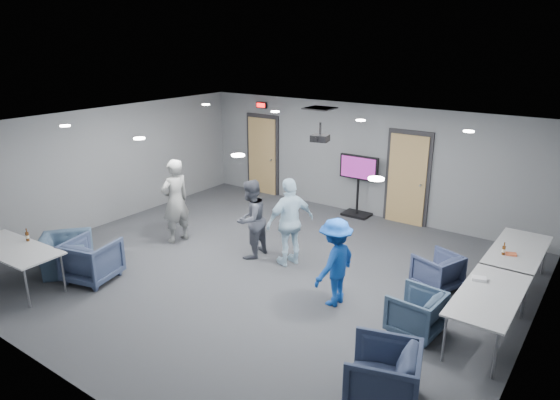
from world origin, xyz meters
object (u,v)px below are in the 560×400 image
Objects in this scene: person_d at (335,262)px; person_b at (251,219)px; table_front_left at (13,250)px; projector at (320,138)px; chair_right_c at (383,376)px; chair_right_a at (437,271)px; chair_front_a at (92,260)px; person_a at (175,201)px; tv_stand at (358,182)px; table_right_b at (490,296)px; bottle_front at (27,236)px; person_c at (290,222)px; bottle_right at (504,250)px; chair_front_b at (65,254)px; table_right_a at (518,251)px; chair_right_b at (416,312)px.

person_b is at bearing -102.27° from person_d.
table_front_left is 5.77m from projector.
chair_right_c is at bearing 56.13° from person_b.
person_d reaches higher than chair_right_a.
chair_front_a is at bearing -143.66° from projector.
table_front_left is at bearing -5.95° from person_a.
person_a is 1.19× the size of tv_stand.
person_a is 0.93× the size of table_right_b.
person_b is 4.03m from bottle_front.
person_c is at bearing 42.97° from bottle_front.
projector reaches higher than table_front_left.
table_right_b is (0.65, 2.13, 0.31)m from chair_right_c.
person_b is 7.10× the size of bottle_right.
table_right_b is at bearing 65.11° from chair_right_a.
chair_front_b is 0.51× the size of table_right_a.
projector is (-2.58, 1.46, 2.08)m from chair_right_b.
bottle_right reaches higher than table_right_a.
chair_front_a is at bearing 32.25° from bottle_front.
tv_stand is 4.12× the size of projector.
table_front_left is 8.36m from bottle_right.
table_right_a is 4.32m from tv_stand.
projector is at bearing 73.66° from table_right_b.
chair_right_b is 3.62m from projector.
bottle_front is (-6.31, -2.34, 0.49)m from chair_right_b.
table_front_left is at bearing 113.41° from table_right_b.
bottle_right is (6.85, 3.74, 0.49)m from chair_front_b.
person_a reaches higher than chair_right_c.
chair_right_c is 3.58× the size of bottle_front.
projector is at bearing -114.81° from chair_right_b.
bottle_right is 0.15× the size of tv_stand.
person_b reaches higher than chair_right_b.
projector is at bearing -154.92° from chair_right_c.
chair_front_b is at bearing 70.76° from bottle_front.
table_front_left reaches higher than chair_right_a.
person_b is 4.24m from table_front_left.
tv_stand is at bearing 87.41° from projector.
person_d is 2.48m from projector.
projector reaches higher than person_c.
person_a is 2.14× the size of chair_right_c.
chair_right_c is 0.43× the size of table_right_b.
person_b is 0.92× the size of person_c.
chair_right_b is 2.13m from bottle_right.
person_a is 6.35m from table_right_b.
person_d is at bearing 27.22° from table_front_left.
person_d is at bearing -67.82° from tv_stand.
table_right_a is 8.76× the size of bottle_right.
tv_stand reaches higher than table_right_b.
person_b is at bearing -164.40° from bottle_right.
chair_right_c is at bearing 163.06° from table_right_b.
person_b is 4.57m from table_right_b.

